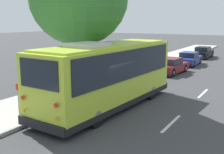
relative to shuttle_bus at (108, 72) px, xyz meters
name	(u,v)px	position (x,y,z in m)	size (l,w,h in m)	color
ground_plane	(103,111)	(-0.62, -0.08, -1.84)	(160.00, 160.00, 0.00)	#3D3D3F
sidewalk_slab	(48,99)	(-0.62, 3.60, -1.76)	(80.00, 3.76, 0.15)	#B2AFA8
curb_strip	(76,104)	(-0.62, 1.65, -1.76)	(80.00, 0.14, 0.15)	#9D9A94
shuttle_bus	(108,72)	(0.00, 0.00, 0.00)	(9.35, 3.11, 3.43)	#ADC633
parked_sedan_maroon	(171,66)	(10.86, 0.39, -1.23)	(4.34, 2.02, 1.32)	maroon
parked_sedan_blue	(189,59)	(16.24, 0.30, -1.22)	(4.21, 1.84, 1.32)	navy
parked_sedan_black	(203,53)	(22.72, 0.41, -1.22)	(4.63, 1.76, 1.32)	black
sign_post_near	(19,102)	(-4.00, 2.04, -0.84)	(0.06, 0.22, 1.65)	gray
sign_post_far	(47,95)	(-2.27, 2.04, -0.93)	(0.06, 0.22, 1.46)	gray
fire_hydrant	(125,75)	(5.72, 2.05, -1.29)	(0.22, 0.22, 0.81)	gold
lane_stripe_mid	(171,123)	(-0.60, -3.56, -1.84)	(2.40, 0.14, 0.01)	silver
lane_stripe_ahead	(203,93)	(5.40, -3.56, -1.84)	(2.40, 0.14, 0.01)	silver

